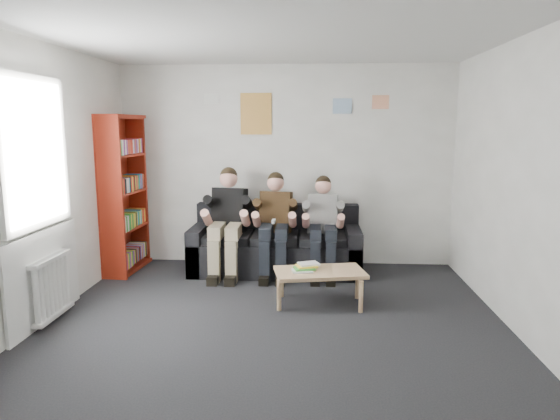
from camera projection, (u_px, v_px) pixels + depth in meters
The scene contains 14 objects.
room_shell at pixel (270, 189), 4.34m from camera, with size 5.00×5.00×5.00m.
sofa at pixel (276, 248), 6.57m from camera, with size 2.19×0.89×0.85m.
bookshelf at pixel (125, 194), 6.49m from camera, with size 0.30×0.91×2.03m.
coffee_table at pixel (320, 275), 5.31m from camera, with size 0.93×0.51×0.37m.
game_cases at pixel (305, 267), 5.31m from camera, with size 0.28×0.26×0.07m.
person_left at pixel (227, 223), 6.35m from camera, with size 0.42×0.91×1.37m.
person_middle at pixel (275, 225), 6.32m from camera, with size 0.40×0.85×1.31m.
person_right at pixel (323, 227), 6.28m from camera, with size 0.37×0.80×1.27m.
radiator at pixel (52, 287), 4.84m from camera, with size 0.10×0.64×0.60m.
window at pixel (39, 218), 4.73m from camera, with size 0.05×1.30×2.36m.
poster_large at pixel (256, 114), 6.69m from camera, with size 0.42×0.01×0.55m, color gold.
poster_blue at pixel (342, 106), 6.60m from camera, with size 0.25×0.01×0.20m, color #397CC2.
poster_pink at pixel (380, 102), 6.56m from camera, with size 0.22×0.01×0.18m, color #DF4596.
poster_sign at pixel (212, 99), 6.70m from camera, with size 0.20×0.01×0.14m, color white.
Camera 1 is at (0.37, -4.29, 1.90)m, focal length 32.00 mm.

